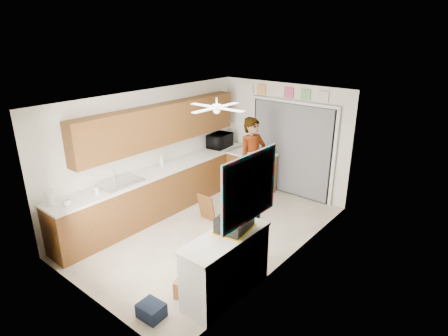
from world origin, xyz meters
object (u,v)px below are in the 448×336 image
Objects in this scene: paper_towel_roll at (50,198)px; cardboard_box at (191,288)px; microwave at (220,141)px; soap_bottle at (162,160)px; cup at (66,203)px; dog at (241,212)px; navy_crate at (151,310)px; suitcase at (234,222)px; man at (252,162)px.

paper_towel_roll is 0.63× the size of cardboard_box.
soap_bottle is at bearing 169.79° from microwave.
cup is 0.51× the size of paper_towel_roll.
cardboard_box is 2.28m from dog.
navy_crate is (2.30, -2.31, -0.98)m from soap_bottle.
suitcase is 2.84m from man.
dog is at bearing 108.88° from cardboard_box.
soap_bottle is 0.84× the size of navy_crate.
paper_towel_roll is (-0.21, -0.16, 0.08)m from cup.
soap_bottle is at bearing 149.33° from suitcase.
dog reaches higher than cardboard_box.
soap_bottle is at bearing 90.02° from paper_towel_roll.
man is at bearing 110.08° from cardboard_box.
suitcase is at bearing 61.15° from cardboard_box.
dog is (-0.74, 2.16, 0.11)m from cardboard_box.
dog is at bearing 102.65° from navy_crate.
navy_crate is at bearing -2.89° from cup.
man is (1.30, 1.37, -0.13)m from soap_bottle.
soap_bottle reaches higher than cardboard_box.
cardboard_box is 1.28× the size of navy_crate.
microwave is 4.26m from cardboard_box.
dog is (-1.06, 1.58, -0.80)m from suitcase.
paper_towel_roll is 3.01m from suitcase.
paper_towel_roll is at bearing 171.23° from microwave.
cup is 3.74m from man.
dog is at bearing 16.35° from soap_bottle.
man reaches higher than navy_crate.
suitcase is (2.65, -2.85, -0.05)m from microwave.
soap_bottle is 1.89m from man.
man is at bearing 111.22° from suitcase.
cup is at bearing 177.14° from man.
soap_bottle is at bearing 95.54° from cup.
navy_crate is 0.17× the size of man.
microwave is at bearing 124.25° from cardboard_box.
dog is (-0.63, 2.80, 0.15)m from navy_crate.
microwave is at bearing 86.39° from man.
man is at bearing -115.38° from microwave.
dog is at bearing 59.59° from paper_towel_roll.
man reaches higher than soap_bottle.
cup is at bearing 36.12° from paper_towel_roll.
cup is 0.28m from paper_towel_roll.
man reaches higher than dog.
soap_bottle reaches higher than navy_crate.
microwave is 2.20× the size of paper_towel_roll.
cardboard_box is at bearing -145.87° from man.
paper_towel_roll is at bearing -143.88° from cup.
dog is at bearing 61.55° from cup.
microwave is 3.97m from cup.
suitcase is at bearing 70.66° from navy_crate.
navy_crate is 2.87m from dog.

